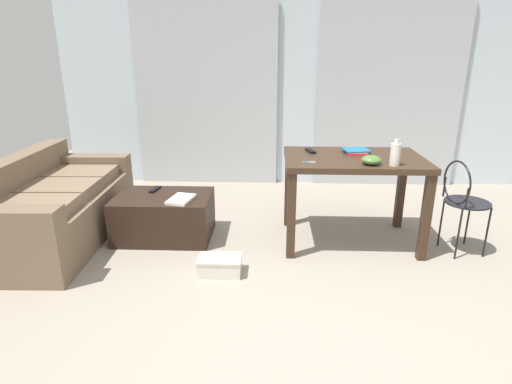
# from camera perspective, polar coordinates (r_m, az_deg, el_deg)

# --- Properties ---
(ground_plane) EXTENTS (7.84, 7.84, 0.00)m
(ground_plane) POSITION_cam_1_polar(r_m,az_deg,el_deg) (3.78, 6.75, -7.50)
(ground_plane) COLOR gray
(wall_back) EXTENTS (5.98, 0.10, 2.68)m
(wall_back) POSITION_cam_1_polar(r_m,az_deg,el_deg) (5.43, 5.69, 15.18)
(wall_back) COLOR silver
(wall_back) RESTS_ON ground
(curtains) EXTENTS (4.08, 0.03, 2.28)m
(curtains) POSITION_cam_1_polar(r_m,az_deg,el_deg) (5.36, 5.67, 12.98)
(curtains) COLOR #B2B7BC
(curtains) RESTS_ON ground
(couch) EXTENTS (0.93, 1.83, 0.77)m
(couch) POSITION_cam_1_polar(r_m,az_deg,el_deg) (4.24, -26.22, -1.92)
(couch) COLOR brown
(couch) RESTS_ON ground
(coffee_table) EXTENTS (0.87, 0.59, 0.41)m
(coffee_table) POSITION_cam_1_polar(r_m,az_deg,el_deg) (3.97, -12.49, -3.28)
(coffee_table) COLOR black
(coffee_table) RESTS_ON ground
(craft_table) EXTENTS (1.20, 0.80, 0.80)m
(craft_table) POSITION_cam_1_polar(r_m,az_deg,el_deg) (3.74, 13.19, 2.99)
(craft_table) COLOR #382619
(craft_table) RESTS_ON ground
(wire_chair) EXTENTS (0.37, 0.39, 0.82)m
(wire_chair) POSITION_cam_1_polar(r_m,az_deg,el_deg) (3.88, 26.45, -0.46)
(wire_chair) COLOR black
(wire_chair) RESTS_ON ground
(bottle_near) EXTENTS (0.08, 0.08, 0.21)m
(bottle_near) POSITION_cam_1_polar(r_m,az_deg,el_deg) (3.48, 18.59, 4.94)
(bottle_near) COLOR beige
(bottle_near) RESTS_ON craft_table
(bowl) EXTENTS (0.16, 0.16, 0.08)m
(bowl) POSITION_cam_1_polar(r_m,az_deg,el_deg) (3.47, 15.56, 4.26)
(bowl) COLOR #477033
(bowl) RESTS_ON craft_table
(book_stack) EXTENTS (0.25, 0.25, 0.03)m
(book_stack) POSITION_cam_1_polar(r_m,az_deg,el_deg) (3.85, 13.57, 5.47)
(book_stack) COLOR red
(book_stack) RESTS_ON craft_table
(tv_remote_on_table) EXTENTS (0.09, 0.16, 0.02)m
(tv_remote_on_table) POSITION_cam_1_polar(r_m,az_deg,el_deg) (3.82, 7.49, 5.61)
(tv_remote_on_table) COLOR black
(tv_remote_on_table) RESTS_ON craft_table
(scissors) EXTENTS (0.11, 0.05, 0.00)m
(scissors) POSITION_cam_1_polar(r_m,az_deg,el_deg) (3.45, 7.07, 4.12)
(scissors) COLOR #9EA0A5
(scissors) RESTS_ON craft_table
(tv_remote_primary) EXTENTS (0.08, 0.18, 0.02)m
(tv_remote_primary) POSITION_cam_1_polar(r_m,az_deg,el_deg) (4.07, -13.70, 0.35)
(tv_remote_primary) COLOR black
(tv_remote_primary) RESTS_ON coffee_table
(magazine) EXTENTS (0.24, 0.31, 0.03)m
(magazine) POSITION_cam_1_polar(r_m,az_deg,el_deg) (3.74, -10.26, -0.99)
(magazine) COLOR silver
(magazine) RESTS_ON coffee_table
(shoebox) EXTENTS (0.34, 0.21, 0.14)m
(shoebox) POSITION_cam_1_polar(r_m,az_deg,el_deg) (3.32, -4.96, -10.01)
(shoebox) COLOR beige
(shoebox) RESTS_ON ground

